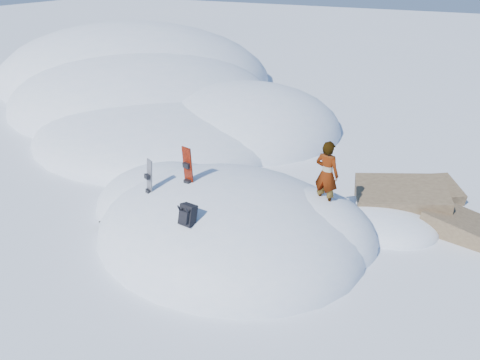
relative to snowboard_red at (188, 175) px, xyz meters
The scene contains 9 objects.
ground 1.89m from the snowboard_red, 15.87° to the left, with size 120.00×120.00×0.00m, color white.
snow_mound 1.86m from the snowboard_red, 32.96° to the left, with size 8.00×6.00×3.00m.
snow_ridge 13.95m from the snowboard_red, 133.10° to the left, with size 21.50×18.50×6.40m.
rock_outcrop 5.94m from the snowboard_red, 35.04° to the left, with size 4.68×4.41×1.68m.
snowboard_red is the anchor object (origin of this frame).
snowboard_dark 1.00m from the snowboard_red, 145.55° to the right, with size 0.30×0.26×1.36m.
backpack 1.68m from the snowboard_red, 57.19° to the right, with size 0.36×0.42×0.55m.
gear_pile 2.56m from the snowboard_red, 155.92° to the right, with size 0.78×0.70×0.20m.
person 3.35m from the snowboard_red, 20.72° to the left, with size 0.60×0.40×1.66m, color slate.
Camera 1 is at (5.07, -8.86, 6.46)m, focal length 35.00 mm.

